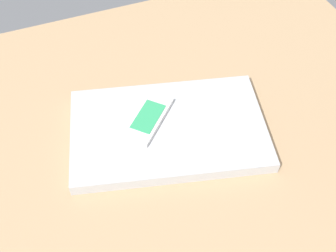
# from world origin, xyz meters

# --- Properties ---
(desk_surface) EXTENTS (1.20, 0.80, 0.03)m
(desk_surface) POSITION_xyz_m (0.00, 0.00, 0.01)
(desk_surface) COLOR tan
(desk_surface) RESTS_ON ground
(laptop_closed) EXTENTS (0.38, 0.29, 0.02)m
(laptop_closed) POSITION_xyz_m (0.09, 0.00, 0.04)
(laptop_closed) COLOR #B7BABC
(laptop_closed) RESTS_ON desk_surface
(cell_phone_on_laptop) EXTENTS (0.12, 0.12, 0.01)m
(cell_phone_on_laptop) POSITION_xyz_m (0.07, 0.02, 0.06)
(cell_phone_on_laptop) COLOR silver
(cell_phone_on_laptop) RESTS_ON laptop_closed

